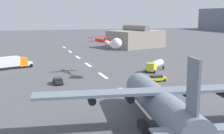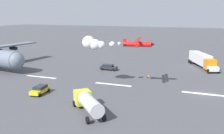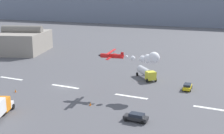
# 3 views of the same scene
# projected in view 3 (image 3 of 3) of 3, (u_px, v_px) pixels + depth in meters

# --- Properties ---
(ground_plane) EXTENTS (440.00, 440.00, 0.00)m
(ground_plane) POSITION_uv_depth(u_px,v_px,m) (65.00, 87.00, 76.01)
(ground_plane) COLOR #4C4C51
(ground_plane) RESTS_ON ground
(runway_stripe_2) EXTENTS (8.00, 0.90, 0.01)m
(runway_stripe_2) POSITION_uv_depth(u_px,v_px,m) (11.00, 78.00, 83.60)
(runway_stripe_2) COLOR white
(runway_stripe_2) RESTS_ON ground
(runway_stripe_3) EXTENTS (8.00, 0.90, 0.01)m
(runway_stripe_3) POSITION_uv_depth(u_px,v_px,m) (65.00, 86.00, 76.01)
(runway_stripe_3) COLOR white
(runway_stripe_3) RESTS_ON ground
(runway_stripe_4) EXTENTS (8.00, 0.90, 0.01)m
(runway_stripe_4) POSITION_uv_depth(u_px,v_px,m) (131.00, 96.00, 68.41)
(runway_stripe_4) COLOR white
(runway_stripe_4) RESTS_ON ground
(runway_stripe_5) EXTENTS (8.00, 0.90, 0.01)m
(runway_stripe_5) POSITION_uv_depth(u_px,v_px,m) (213.00, 109.00, 60.81)
(runway_stripe_5) COLOR white
(runway_stripe_5) RESTS_ON ground
(mountain_ridge_distant) EXTENTS (396.00, 16.00, 21.73)m
(mountain_ridge_distant) POSITION_uv_depth(u_px,v_px,m) (197.00, 12.00, 228.79)
(mountain_ridge_distant) COLOR slate
(mountain_ridge_distant) RESTS_ON ground
(stunt_biplane_red) EXTENTS (14.25, 7.39, 2.77)m
(stunt_biplane_red) POSITION_uv_depth(u_px,v_px,m) (142.00, 58.00, 67.44)
(stunt_biplane_red) COLOR red
(fuel_tanker_truck) EXTENTS (7.53, 7.73, 2.90)m
(fuel_tanker_truck) POSITION_uv_depth(u_px,v_px,m) (146.00, 73.00, 83.00)
(fuel_tanker_truck) COLOR yellow
(fuel_tanker_truck) RESTS_ON ground
(followme_car_yellow) EXTENTS (4.46, 2.13, 1.52)m
(followme_car_yellow) POSITION_uv_depth(u_px,v_px,m) (136.00, 117.00, 54.62)
(followme_car_yellow) COLOR #262628
(followme_car_yellow) RESTS_ON ground
(airport_staff_sedan) EXTENTS (2.37, 4.59, 1.52)m
(airport_staff_sedan) POSITION_uv_depth(u_px,v_px,m) (187.00, 86.00, 73.22)
(airport_staff_sedan) COLOR yellow
(airport_staff_sedan) RESTS_ON ground
(hangar_building) EXTENTS (24.40, 28.61, 10.87)m
(hangar_building) POSITION_uv_depth(u_px,v_px,m) (23.00, 41.00, 122.88)
(hangar_building) COLOR gray
(hangar_building) RESTS_ON ground
(traffic_cone_near) EXTENTS (0.44, 0.44, 0.75)m
(traffic_cone_near) POSITION_uv_depth(u_px,v_px,m) (15.00, 91.00, 71.37)
(traffic_cone_near) COLOR orange
(traffic_cone_near) RESTS_ON ground
(traffic_cone_far) EXTENTS (0.44, 0.44, 0.75)m
(traffic_cone_far) POSITION_uv_depth(u_px,v_px,m) (90.00, 104.00, 62.61)
(traffic_cone_far) COLOR orange
(traffic_cone_far) RESTS_ON ground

